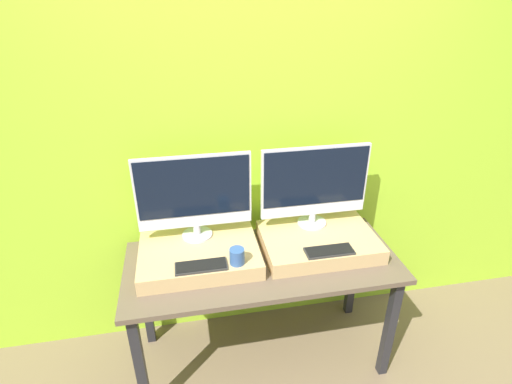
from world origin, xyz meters
The scene contains 9 objects.
wall_back centered at (0.00, 0.71, 1.30)m, with size 8.00×0.04×2.60m.
workbench centered at (0.00, 0.32, 0.65)m, with size 1.50×0.64×0.74m.
wooden_riser_left centered at (-0.34, 0.37, 0.78)m, with size 0.64×0.45×0.09m.
monitor_left centered at (-0.34, 0.50, 1.09)m, with size 0.62×0.17×0.49m.
keyboard_left centered at (-0.34, 0.21, 0.84)m, with size 0.26×0.10×0.01m.
mug centered at (-0.16, 0.21, 0.87)m, with size 0.08×0.08×0.08m.
wooden_riser_right centered at (0.34, 0.37, 0.78)m, with size 0.64×0.45×0.09m.
monitor_right centered at (0.34, 0.50, 1.09)m, with size 0.62×0.17×0.49m.
keyboard_right centered at (0.34, 0.21, 0.84)m, with size 0.26×0.10×0.01m.
Camera 1 is at (-0.38, -1.43, 2.09)m, focal length 28.00 mm.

